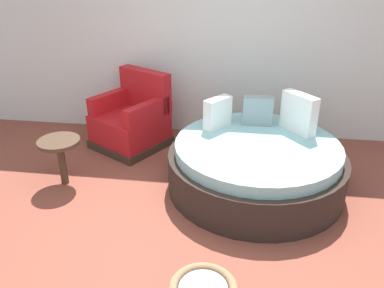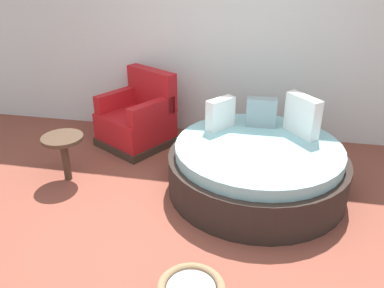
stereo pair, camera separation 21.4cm
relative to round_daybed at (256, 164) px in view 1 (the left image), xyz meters
name	(u,v)px [view 1 (the left image)]	position (x,y,z in m)	size (l,w,h in m)	color
ground_plane	(194,241)	(-0.53, -0.96, -0.28)	(8.00, 8.00, 0.02)	brown
back_wall	(219,34)	(-0.53, 1.42, 1.06)	(8.00, 0.12, 2.66)	silver
round_daybed	(256,164)	(0.00, 0.00, 0.00)	(1.84, 1.84, 0.95)	#2D231E
red_armchair	(133,121)	(-1.56, 0.82, 0.06)	(1.09, 1.09, 0.94)	#38281E
side_table	(60,148)	(-2.05, -0.22, 0.16)	(0.44, 0.44, 0.52)	#473323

